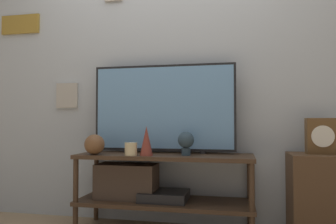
{
  "coord_description": "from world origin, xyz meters",
  "views": [
    {
      "loc": [
        0.55,
        -2.22,
        0.84
      ],
      "look_at": [
        0.03,
        0.26,
        0.92
      ],
      "focal_mm": 35.0,
      "sensor_mm": 36.0,
      "label": 1
    }
  ],
  "objects_px": {
    "decorative_bust": "(186,141)",
    "mantel_clock": "(321,136)",
    "television": "(163,108)",
    "vase_round_glass": "(95,144)",
    "candle_jar": "(131,149)",
    "vase_slim_bronze": "(146,141)"
  },
  "relations": [
    {
      "from": "vase_slim_bronze",
      "to": "decorative_bust",
      "type": "distance_m",
      "value": 0.29
    },
    {
      "from": "vase_round_glass",
      "to": "vase_slim_bronze",
      "type": "distance_m",
      "value": 0.41
    },
    {
      "from": "candle_jar",
      "to": "mantel_clock",
      "type": "bearing_deg",
      "value": 8.0
    },
    {
      "from": "television",
      "to": "candle_jar",
      "type": "relative_size",
      "value": 11.91
    },
    {
      "from": "decorative_bust",
      "to": "mantel_clock",
      "type": "bearing_deg",
      "value": 6.02
    },
    {
      "from": "decorative_bust",
      "to": "mantel_clock",
      "type": "xyz_separation_m",
      "value": [
        0.96,
        0.1,
        0.04
      ]
    },
    {
      "from": "mantel_clock",
      "to": "vase_round_glass",
      "type": "bearing_deg",
      "value": -174.02
    },
    {
      "from": "television",
      "to": "mantel_clock",
      "type": "bearing_deg",
      "value": -2.6
    },
    {
      "from": "television",
      "to": "decorative_bust",
      "type": "height_order",
      "value": "television"
    },
    {
      "from": "television",
      "to": "vase_round_glass",
      "type": "bearing_deg",
      "value": -155.18
    },
    {
      "from": "television",
      "to": "decorative_bust",
      "type": "relative_size",
      "value": 6.51
    },
    {
      "from": "television",
      "to": "vase_round_glass",
      "type": "relative_size",
      "value": 7.43
    },
    {
      "from": "vase_slim_bronze",
      "to": "candle_jar",
      "type": "height_order",
      "value": "vase_slim_bronze"
    },
    {
      "from": "candle_jar",
      "to": "mantel_clock",
      "type": "relative_size",
      "value": 0.38
    },
    {
      "from": "decorative_bust",
      "to": "mantel_clock",
      "type": "distance_m",
      "value": 0.97
    },
    {
      "from": "television",
      "to": "vase_slim_bronze",
      "type": "relative_size",
      "value": 5.26
    },
    {
      "from": "vase_round_glass",
      "to": "candle_jar",
      "type": "relative_size",
      "value": 1.6
    },
    {
      "from": "vase_round_glass",
      "to": "candle_jar",
      "type": "bearing_deg",
      "value": -3.36
    },
    {
      "from": "vase_slim_bronze",
      "to": "vase_round_glass",
      "type": "bearing_deg",
      "value": -179.87
    },
    {
      "from": "television",
      "to": "vase_slim_bronze",
      "type": "distance_m",
      "value": 0.35
    },
    {
      "from": "vase_slim_bronze",
      "to": "decorative_bust",
      "type": "height_order",
      "value": "vase_slim_bronze"
    },
    {
      "from": "vase_slim_bronze",
      "to": "candle_jar",
      "type": "distance_m",
      "value": 0.13
    }
  ]
}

